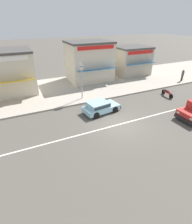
{
  "coord_description": "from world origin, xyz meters",
  "views": [
    {
      "loc": [
        -7.2,
        -10.55,
        7.91
      ],
      "look_at": [
        -1.53,
        1.52,
        0.8
      ],
      "focal_mm": 28.0,
      "sensor_mm": 36.0,
      "label": 1
    }
  ],
  "objects": [
    {
      "name": "lane_centre_stripe",
      "position": [
        0.0,
        0.0,
        0.0
      ],
      "size": [
        50.4,
        0.14,
        0.01
      ],
      "primitive_type": "cube",
      "color": "silver",
      "rests_on": "ground"
    },
    {
      "name": "shopfront_mid_block",
      "position": [
        9.6,
        12.43,
        2.22
      ],
      "size": [
        5.17,
        5.41,
        4.13
      ],
      "color": "#B2A893",
      "rests_on": "kerb_strip"
    },
    {
      "name": "street_clock",
      "position": [
        -1.0,
        6.24,
        3.06
      ],
      "size": [
        0.72,
        0.22,
        3.85
      ],
      "color": "#9E9EA3",
      "rests_on": "kerb_strip"
    },
    {
      "name": "pedestrian_near_clock",
      "position": [
        14.02,
        6.03,
        1.08
      ],
      "size": [
        0.34,
        0.34,
        1.6
      ],
      "color": "#4C4238",
      "rests_on": "kerb_strip"
    },
    {
      "name": "motorcycle_0",
      "position": [
        8.2,
        2.9,
        0.43
      ],
      "size": [
        0.59,
        1.96,
        0.8
      ],
      "color": "black",
      "rests_on": "ground"
    },
    {
      "name": "kerb_strip",
      "position": [
        0.0,
        10.06,
        0.07
      ],
      "size": [
        68.0,
        10.0,
        0.15
      ],
      "primitive_type": "cube",
      "color": "#ADA393",
      "rests_on": "ground"
    },
    {
      "name": "shopfront_far_kios",
      "position": [
        -8.4,
        11.75,
        2.57
      ],
      "size": [
        6.59,
        6.02,
        4.83
      ],
      "color": "beige",
      "rests_on": "kerb_strip"
    },
    {
      "name": "hatchback_pale_blue_0",
      "position": [
        -0.55,
        2.68,
        0.59
      ],
      "size": [
        3.7,
        2.1,
        1.1
      ],
      "color": "#93C6D6",
      "rests_on": "ground"
    },
    {
      "name": "shopfront_corner_warung",
      "position": [
        2.4,
        12.15,
        2.76
      ],
      "size": [
        5.84,
        5.5,
        5.22
      ],
      "color": "beige",
      "rests_on": "kerb_strip"
    },
    {
      "name": "ground_plane",
      "position": [
        0.0,
        0.0,
        0.0
      ],
      "size": [
        160.0,
        160.0,
        0.0
      ],
      "primitive_type": "plane",
      "color": "#544F47"
    }
  ]
}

